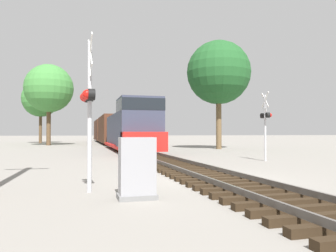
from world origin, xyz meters
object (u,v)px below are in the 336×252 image
Objects in this scene: tree_mid_background at (49,89)px; crossing_signal_near at (89,101)px; freight_train at (112,130)px; tree_deep_background at (41,99)px; tree_far_right at (219,73)px; crossing_signal_far at (266,119)px; relay_cabinet at (137,168)px.

crossing_signal_near is at bearing -83.52° from tree_mid_background.
tree_deep_background is at bearing 135.33° from freight_train.
tree_deep_background is (-19.38, 24.96, -0.61)m from tree_far_right.
crossing_signal_far is 42.13m from tree_deep_background.
crossing_signal_near is 0.43× the size of tree_deep_background.
tree_deep_background is at bearing 127.83° from tree_far_right.
tree_deep_background reaches higher than crossing_signal_far.
tree_far_right is 1.03× the size of tree_mid_background.
tree_far_right reaches higher than crossing_signal_far.
tree_deep_background is (-7.28, 47.27, 6.30)m from relay_cabinet.
crossing_signal_far is (10.03, 7.47, -0.10)m from crossing_signal_near.
tree_mid_background reaches higher than freight_train.
crossing_signal_near is 36.43m from tree_mid_background.
tree_far_right is (9.11, -14.81, 5.66)m from freight_train.
relay_cabinet is 38.01m from tree_mid_background.
crossing_signal_near is at bearing 133.27° from relay_cabinet.
relay_cabinet is 26.30m from tree_far_right.
freight_train is 36.16m from crossing_signal_near.
relay_cabinet is at bearing -94.61° from freight_train.
crossing_signal_near is 0.39× the size of tree_far_right.
tree_deep_background reaches higher than relay_cabinet.
relay_cabinet is (-2.99, -37.12, -1.25)m from freight_train.
crossing_signal_near is at bearing -82.39° from tree_deep_background.
crossing_signal_far is 14.97m from tree_far_right.
relay_cabinet is at bearing 38.40° from crossing_signal_near.
relay_cabinet is (1.12, -1.19, -1.73)m from crossing_signal_near.
tree_far_right reaches higher than relay_cabinet.
tree_mid_background is (-4.07, 35.87, 4.90)m from crossing_signal_near.
tree_deep_background is (-16.19, 38.61, 4.66)m from crossing_signal_far.
freight_train is at bearing 0.40° from tree_mid_background.
tree_mid_background is (-14.11, 28.40, 5.00)m from crossing_signal_far.
freight_train is 37.26m from relay_cabinet.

